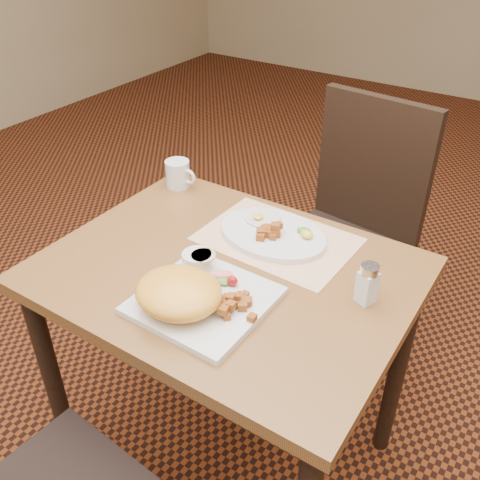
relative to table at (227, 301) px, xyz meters
name	(u,v)px	position (x,y,z in m)	size (l,w,h in m)	color
ground	(230,452)	(0.00, 0.00, -0.64)	(8.00, 8.00, 0.00)	black
table	(227,301)	(0.00, 0.00, 0.00)	(0.90, 0.70, 0.75)	brown
chair_far	(351,223)	(0.06, 0.70, -0.10)	(0.47, 0.48, 0.97)	black
placemat	(277,239)	(0.04, 0.18, 0.11)	(0.40, 0.28, 0.00)	white
plate_square	(204,301)	(0.03, -0.14, 0.12)	(0.28, 0.28, 0.02)	silver
plate_oval	(273,234)	(0.03, 0.18, 0.12)	(0.30, 0.23, 0.02)	silver
hollandaise_mound	(178,293)	(0.00, -0.19, 0.16)	(0.20, 0.18, 0.07)	yellow
ramekin	(198,260)	(-0.05, -0.05, 0.15)	(0.08, 0.07, 0.04)	silver
garnish_sq	(224,278)	(0.04, -0.06, 0.14)	(0.09, 0.06, 0.03)	#387223
fried_egg	(262,218)	(-0.03, 0.22, 0.13)	(0.10, 0.10, 0.02)	white
garnish_ov	(306,233)	(0.11, 0.21, 0.14)	(0.06, 0.05, 0.02)	#387223
salt_shaker	(368,283)	(0.34, 0.07, 0.16)	(0.05, 0.05, 0.10)	white
coffee_mug	(178,174)	(-0.37, 0.28, 0.15)	(0.11, 0.08, 0.09)	silver
home_fries_sq	(233,304)	(0.11, -0.13, 0.14)	(0.11, 0.11, 0.03)	#A5561A
home_fries_ov	(270,231)	(0.03, 0.16, 0.14)	(0.07, 0.08, 0.04)	#A5561A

